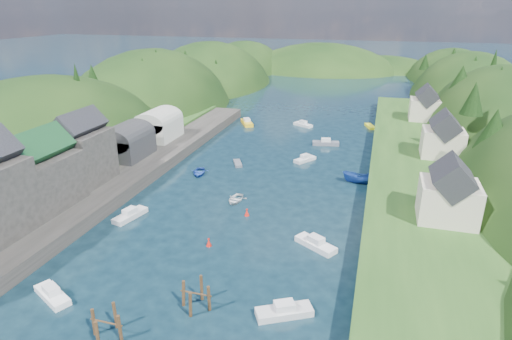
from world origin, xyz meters
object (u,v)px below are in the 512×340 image
(channel_buoy_near, at_px, (209,243))
(channel_buoy_far, at_px, (247,213))
(piling_cluster_far, at_px, (196,298))
(piling_cluster_near, at_px, (107,327))

(channel_buoy_near, relative_size, channel_buoy_far, 1.00)
(piling_cluster_far, bearing_deg, channel_buoy_far, 93.30)
(piling_cluster_far, height_order, channel_buoy_far, piling_cluster_far)
(piling_cluster_near, bearing_deg, channel_buoy_far, 79.46)
(piling_cluster_far, relative_size, channel_buoy_near, 3.15)
(piling_cluster_near, relative_size, channel_buoy_far, 3.04)
(piling_cluster_far, distance_m, channel_buoy_near, 11.68)
(piling_cluster_near, distance_m, piling_cluster_far, 8.49)
(channel_buoy_near, height_order, channel_buoy_far, same)
(channel_buoy_near, bearing_deg, channel_buoy_far, 77.15)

